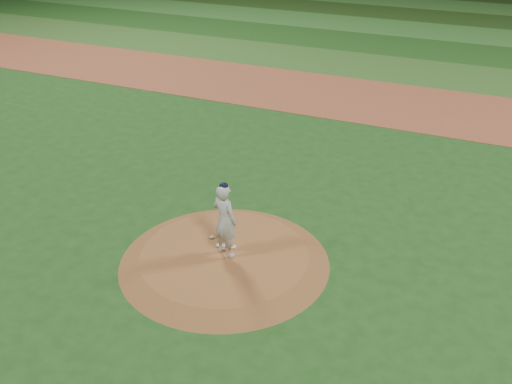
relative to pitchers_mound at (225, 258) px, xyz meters
name	(u,v)px	position (x,y,z in m)	size (l,w,h in m)	color
ground	(225,262)	(0.00, 0.00, -0.12)	(120.00, 120.00, 0.00)	#1E4C18
infield_dirt_band	(363,100)	(0.00, 14.00, -0.12)	(70.00, 6.00, 0.02)	#974C2F
outfield_stripe_0	(390,69)	(0.00, 19.50, -0.12)	(70.00, 5.00, 0.02)	#346324
outfield_stripe_1	(408,47)	(0.00, 24.50, -0.12)	(70.00, 5.00, 0.02)	#1D4C18
outfield_stripe_2	(423,30)	(0.00, 29.50, -0.12)	(70.00, 5.00, 0.02)	#327329
outfield_stripe_3	(435,16)	(0.00, 34.50, -0.12)	(70.00, 5.00, 0.02)	#214516
outfield_stripe_4	(445,5)	(0.00, 39.50, -0.12)	(70.00, 5.00, 0.02)	#35742A
pitchers_mound	(225,258)	(0.00, 0.00, 0.00)	(5.50, 5.50, 0.25)	brown
pitching_rubber	(226,246)	(-0.11, 0.32, 0.14)	(0.54, 0.14, 0.03)	silver
rosin_bag	(212,237)	(-0.65, 0.53, 0.16)	(0.12, 0.12, 0.07)	silver
pitcher_on_mound	(225,220)	(0.03, 0.02, 1.15)	(0.85, 0.68, 2.08)	silver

